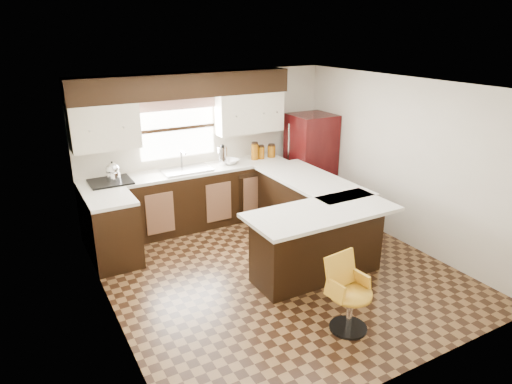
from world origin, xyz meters
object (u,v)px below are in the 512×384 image
peninsula_long (307,211)px  refrigerator (310,161)px  bar_chair (351,295)px  peninsula_return (317,244)px

peninsula_long → refrigerator: (0.83, 1.09, 0.37)m
peninsula_long → refrigerator: 1.42m
bar_chair → peninsula_long: bearing=59.9°
peninsula_long → peninsula_return: 1.11m
refrigerator → bar_chair: (-1.71, -3.14, -0.41)m
bar_chair → peninsula_return: bearing=64.7°
peninsula_return → bar_chair: 1.14m
bar_chair → refrigerator: bearing=54.7°
refrigerator → bar_chair: size_ratio=1.99×
peninsula_return → bar_chair: size_ratio=2.00×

